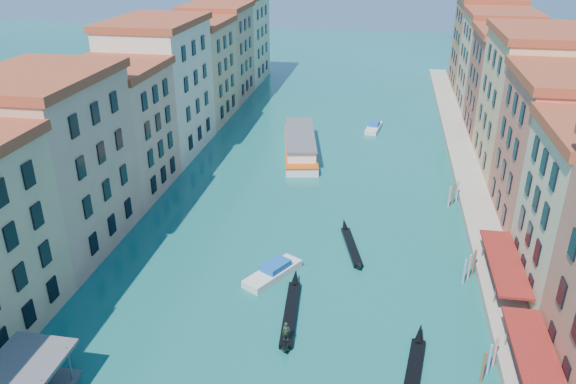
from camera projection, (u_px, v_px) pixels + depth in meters
The scene contains 11 objects.
left_bank_palazzos at pixel (144, 103), 83.51m from camera, with size 12.80×128.40×21.00m.
right_bank_palazzos at pixel (540, 122), 75.02m from camera, with size 12.80×128.40×21.00m.
quay at pixel (469, 181), 80.18m from camera, with size 4.00×140.00×1.00m, color #A29683.
restaurant_awnings at pixel (542, 376), 41.60m from camera, with size 3.20×44.55×3.12m.
mooring_poles_right at pixel (484, 338), 47.98m from camera, with size 1.44×54.24×3.20m.
vaporetto_far at pixel (300, 143), 91.61m from camera, with size 8.67×21.86×3.17m.
gondola_fore at pixel (291, 312), 52.74m from camera, with size 1.94×12.76×2.54m.
gondola_right at pixel (412, 380), 44.63m from camera, with size 2.75×12.90×2.57m.
gondola_far at pixel (351, 245), 64.16m from camera, with size 3.58×10.90×1.57m.
motorboat_mid at pixel (273, 272), 58.67m from camera, with size 5.49×7.27×1.47m.
motorboat_far at pixel (374, 127), 102.16m from camera, with size 3.01×6.82×1.36m.
Camera 1 is at (9.12, -11.72, 32.93)m, focal length 35.00 mm.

